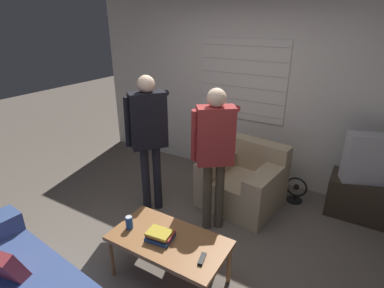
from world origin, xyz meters
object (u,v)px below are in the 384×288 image
object	(u,v)px
person_left_standing	(148,129)
person_right_standing	(215,145)
tv	(381,159)
soda_can	(129,223)
armchair_beige	(243,181)
floor_fan	(296,191)
coffee_table	(169,243)
spare_remote	(202,259)
book_stack	(160,235)

from	to	relation	value
person_left_standing	person_right_standing	bearing A→B (deg)	-47.69
tv	soda_can	world-z (taller)	tv
armchair_beige	person_left_standing	size ratio (longest dim) A/B	0.60
tv	person_right_standing	xyz separation A→B (m)	(-1.55, -1.11, 0.25)
tv	floor_fan	world-z (taller)	tv
armchair_beige	person_left_standing	distance (m)	1.39
coffee_table	tv	world-z (taller)	tv
person_right_standing	spare_remote	distance (m)	1.18
armchair_beige	book_stack	world-z (taller)	armchair_beige
person_left_standing	person_right_standing	distance (m)	0.82
soda_can	person_right_standing	bearing A→B (deg)	68.30
armchair_beige	spare_remote	bearing A→B (deg)	107.22
person_right_standing	book_stack	distance (m)	1.07
person_right_standing	floor_fan	size ratio (longest dim) A/B	4.67
coffee_table	book_stack	world-z (taller)	book_stack
spare_remote	armchair_beige	bearing A→B (deg)	86.61
person_right_standing	soda_can	size ratio (longest dim) A/B	12.93
tv	spare_remote	size ratio (longest dim) A/B	5.89
person_left_standing	floor_fan	bearing A→B (deg)	-16.93
coffee_table	person_right_standing	size ratio (longest dim) A/B	0.64
book_stack	spare_remote	xyz separation A→B (m)	(0.44, -0.03, -0.03)
tv	spare_remote	distance (m)	2.40
armchair_beige	coffee_table	bearing A→B (deg)	93.74
armchair_beige	person_right_standing	size ratio (longest dim) A/B	0.62
person_left_standing	person_right_standing	size ratio (longest dim) A/B	1.04
person_right_standing	floor_fan	world-z (taller)	person_right_standing
coffee_table	tv	bearing A→B (deg)	52.56
person_left_standing	book_stack	distance (m)	1.29
soda_can	floor_fan	size ratio (longest dim) A/B	0.36
floor_fan	spare_remote	bearing A→B (deg)	-99.12
armchair_beige	spare_remote	size ratio (longest dim) A/B	7.46
tv	coffee_table	bearing A→B (deg)	32.12
person_left_standing	soda_can	xyz separation A→B (m)	(0.44, -0.89, -0.55)
coffee_table	spare_remote	xyz separation A→B (m)	(0.37, -0.07, 0.06)
coffee_table	spare_remote	world-z (taller)	spare_remote
armchair_beige	book_stack	size ratio (longest dim) A/B	4.06
person_left_standing	spare_remote	distance (m)	1.62
book_stack	tv	bearing A→B (deg)	51.91
floor_fan	armchair_beige	bearing A→B (deg)	-146.51
person_left_standing	floor_fan	size ratio (longest dim) A/B	4.85
armchair_beige	soda_can	xyz separation A→B (m)	(-0.50, -1.59, 0.20)
armchair_beige	book_stack	bearing A→B (deg)	91.45
person_right_standing	book_stack	world-z (taller)	person_right_standing
person_right_standing	floor_fan	xyz separation A→B (m)	(0.71, 1.02, -0.87)
coffee_table	spare_remote	distance (m)	0.38
armchair_beige	floor_fan	xyz separation A→B (m)	(0.59, 0.39, -0.16)
coffee_table	person_right_standing	world-z (taller)	person_right_standing
person_right_standing	book_stack	size ratio (longest dim) A/B	6.53
book_stack	floor_fan	bearing A→B (deg)	68.80
armchair_beige	person_left_standing	bearing A→B (deg)	44.34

